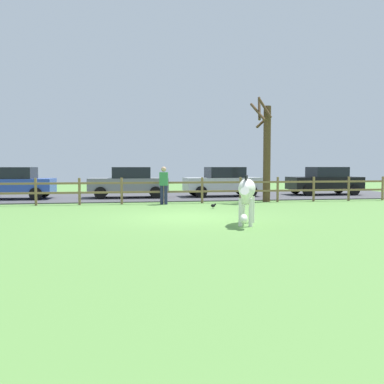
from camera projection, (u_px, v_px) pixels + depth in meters
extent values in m
plane|color=#5B8C42|center=(185.00, 217.00, 13.56)|extent=(60.00, 60.00, 0.00)
cube|color=#47474C|center=(160.00, 196.00, 22.71)|extent=(28.00, 7.40, 0.05)
cylinder|color=olive|center=(36.00, 192.00, 17.51)|extent=(0.11, 0.11, 1.16)
cylinder|color=olive|center=(79.00, 191.00, 17.81)|extent=(0.11, 0.11, 1.16)
cylinder|color=olive|center=(122.00, 191.00, 18.11)|extent=(0.11, 0.11, 1.16)
cylinder|color=olive|center=(163.00, 191.00, 18.40)|extent=(0.11, 0.11, 1.16)
cylinder|color=olive|center=(202.00, 190.00, 18.70)|extent=(0.11, 0.11, 1.16)
cylinder|color=olive|center=(241.00, 190.00, 19.00)|extent=(0.11, 0.11, 1.16)
cylinder|color=olive|center=(278.00, 189.00, 19.30)|extent=(0.11, 0.11, 1.16)
cylinder|color=olive|center=(314.00, 189.00, 19.59)|extent=(0.11, 0.11, 1.16)
cylinder|color=olive|center=(349.00, 189.00, 19.89)|extent=(0.11, 0.11, 1.16)
cylinder|color=olive|center=(383.00, 188.00, 20.19)|extent=(0.11, 0.11, 1.16)
cube|color=olive|center=(163.00, 192.00, 18.41)|extent=(21.50, 0.06, 0.09)
cube|color=olive|center=(163.00, 183.00, 18.38)|extent=(21.50, 0.06, 0.09)
cylinder|color=#513A23|center=(267.00, 154.00, 19.26)|extent=(0.34, 0.34, 4.43)
cylinder|color=#513A23|center=(263.00, 121.00, 19.48)|extent=(0.78, 0.29, 0.68)
cylinder|color=#513A23|center=(258.00, 112.00, 18.91)|extent=(0.44, 1.13, 0.93)
cylinder|color=#513A23|center=(259.00, 108.00, 19.17)|extent=(0.35, 0.84, 1.18)
cylinder|color=#513A23|center=(265.00, 108.00, 18.89)|extent=(0.59, 0.55, 0.96)
ellipsoid|color=white|center=(247.00, 188.00, 11.83)|extent=(0.91, 1.33, 0.56)
cylinder|color=white|center=(251.00, 212.00, 11.45)|extent=(0.11, 0.11, 0.78)
cylinder|color=white|center=(241.00, 212.00, 11.51)|extent=(0.11, 0.11, 0.78)
cylinder|color=white|center=(253.00, 209.00, 12.23)|extent=(0.11, 0.11, 0.78)
cylinder|color=white|center=(243.00, 209.00, 12.29)|extent=(0.11, 0.11, 0.78)
cylinder|color=white|center=(245.00, 196.00, 11.32)|extent=(0.44, 0.64, 0.51)
ellipsoid|color=white|center=(244.00, 219.00, 10.95)|extent=(0.35, 0.48, 0.24)
cube|color=black|center=(246.00, 177.00, 11.56)|extent=(0.25, 0.53, 0.12)
cylinder|color=black|center=(249.00, 192.00, 12.49)|extent=(0.12, 0.20, 0.54)
cylinder|color=black|center=(213.00, 208.00, 16.25)|extent=(0.01, 0.01, 0.06)
cylinder|color=black|center=(213.00, 208.00, 16.21)|extent=(0.01, 0.01, 0.06)
ellipsoid|color=black|center=(213.00, 206.00, 16.22)|extent=(0.18, 0.10, 0.12)
sphere|color=black|center=(215.00, 204.00, 16.23)|extent=(0.07, 0.07, 0.07)
cube|color=#B7BABF|center=(222.00, 184.00, 22.16)|extent=(4.08, 1.89, 0.70)
cube|color=black|center=(225.00, 172.00, 22.15)|extent=(1.97, 1.65, 0.56)
cylinder|color=black|center=(201.00, 192.00, 21.06)|extent=(0.61, 0.21, 0.60)
cylinder|color=black|center=(194.00, 190.00, 22.72)|extent=(0.61, 0.21, 0.60)
cylinder|color=black|center=(251.00, 191.00, 21.64)|extent=(0.61, 0.21, 0.60)
cylinder|color=black|center=(241.00, 189.00, 23.30)|extent=(0.61, 0.21, 0.60)
cube|color=slate|center=(128.00, 185.00, 21.25)|extent=(4.04, 1.80, 0.70)
cube|color=black|center=(131.00, 173.00, 21.24)|extent=(1.94, 1.61, 0.56)
cylinder|color=black|center=(100.00, 193.00, 20.25)|extent=(0.60, 0.19, 0.60)
cylinder|color=black|center=(103.00, 191.00, 21.93)|extent=(0.60, 0.19, 0.60)
cylinder|color=black|center=(156.00, 192.00, 20.63)|extent=(0.60, 0.19, 0.60)
cylinder|color=black|center=(154.00, 190.00, 22.31)|extent=(0.60, 0.19, 0.60)
cube|color=black|center=(324.00, 183.00, 23.43)|extent=(4.00, 1.71, 0.70)
cube|color=black|center=(327.00, 172.00, 23.42)|extent=(1.90, 1.57, 0.56)
cylinder|color=black|center=(308.00, 190.00, 22.40)|extent=(0.60, 0.18, 0.60)
cylinder|color=black|center=(295.00, 189.00, 24.07)|extent=(0.60, 0.18, 0.60)
cylinder|color=black|center=(354.00, 190.00, 22.84)|extent=(0.60, 0.18, 0.60)
cylinder|color=black|center=(339.00, 188.00, 24.51)|extent=(0.60, 0.18, 0.60)
cube|color=#2D4CAD|center=(11.00, 186.00, 20.29)|extent=(4.07, 1.87, 0.70)
cube|color=black|center=(14.00, 173.00, 20.26)|extent=(1.97, 1.64, 0.56)
cylinder|color=black|center=(36.00, 194.00, 19.63)|extent=(0.61, 0.21, 0.60)
cylinder|color=black|center=(44.00, 192.00, 21.32)|extent=(0.61, 0.21, 0.60)
cylinder|color=#232847|center=(162.00, 195.00, 18.01)|extent=(0.14, 0.14, 0.82)
cylinder|color=#232847|center=(166.00, 195.00, 18.00)|extent=(0.14, 0.14, 0.82)
cube|color=#38844C|center=(164.00, 179.00, 17.96)|extent=(0.40, 0.29, 0.58)
sphere|color=tan|center=(164.00, 169.00, 17.93)|extent=(0.22, 0.22, 0.22)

